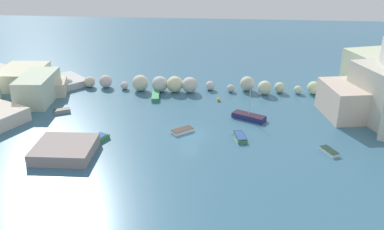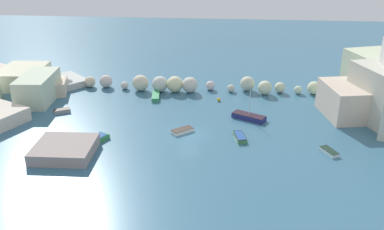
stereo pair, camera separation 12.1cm
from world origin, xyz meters
name	(u,v)px [view 1 (the left image)]	position (x,y,z in m)	size (l,w,h in m)	color
cove_water	(189,135)	(0.00, 0.00, 0.00)	(160.00, 160.00, 0.00)	#386983
cliff_headland_left	(0,85)	(-30.37, 9.85, 2.43)	(22.08, 25.23, 9.15)	beige
rock_breakwater	(188,85)	(-1.66, 16.19, 1.15)	(42.39, 4.21, 2.64)	silver
stone_dock	(65,149)	(-14.08, -6.62, 0.68)	(6.79, 6.40, 1.37)	gray
channel_buoy	(219,99)	(3.44, 12.19, 0.27)	(0.53, 0.53, 0.53)	gold
moored_boat_0	(182,131)	(-0.96, 0.63, 0.23)	(3.05, 2.84, 0.47)	white
moored_boat_1	(249,117)	(7.86, 5.66, 0.37)	(4.90, 3.63, 4.34)	navy
moored_boat_2	(240,137)	(6.54, -0.67, 0.28)	(1.80, 3.17, 0.54)	#3F8251
moored_boat_3	(156,96)	(-6.55, 12.69, 0.31)	(1.59, 4.04, 0.61)	#338E56
moored_boat_4	(329,151)	(17.06, -3.51, 0.22)	(2.06, 2.74, 0.45)	white
moored_boat_5	(62,111)	(-19.12, 5.55, 0.27)	(2.58, 2.11, 0.55)	gray
moored_boat_6	(96,139)	(-11.41, -3.05, 0.31)	(2.87, 3.71, 0.63)	#368D4B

